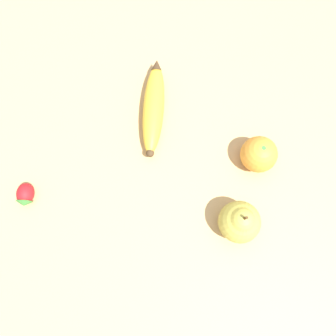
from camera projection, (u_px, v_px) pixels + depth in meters
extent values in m
plane|color=tan|center=(155.00, 151.00, 0.70)|extent=(3.00, 3.00, 0.00)
ellipsoid|color=gold|center=(154.00, 108.00, 0.70)|extent=(0.21, 0.09, 0.04)
cone|color=#47331E|center=(157.00, 65.00, 0.72)|extent=(0.03, 0.03, 0.03)
sphere|color=#47331E|center=(150.00, 153.00, 0.67)|extent=(0.02, 0.02, 0.02)
sphere|color=orange|center=(259.00, 154.00, 0.65)|extent=(0.07, 0.07, 0.07)
cylinder|color=#3D8438|center=(264.00, 148.00, 0.62)|extent=(0.01, 0.01, 0.00)
sphere|color=#B7AD47|center=(239.00, 222.00, 0.61)|extent=(0.08, 0.08, 0.08)
sphere|color=#B7AD47|center=(242.00, 220.00, 0.59)|extent=(0.05, 0.05, 0.05)
cylinder|color=#4C3319|center=(245.00, 218.00, 0.56)|extent=(0.01, 0.01, 0.02)
ellipsoid|color=red|center=(25.00, 194.00, 0.65)|extent=(0.05, 0.04, 0.03)
cone|color=#3D8438|center=(24.00, 204.00, 0.65)|extent=(0.02, 0.03, 0.03)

